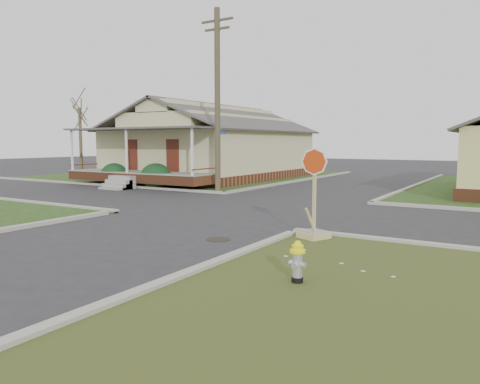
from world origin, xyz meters
The scene contains 11 objects.
ground centered at (0.00, 0.00, 0.00)m, with size 120.00×120.00×0.00m, color #2B2B2D.
verge_far_left centered at (-13.00, 18.00, 0.03)m, with size 19.00×19.00×0.05m, color #233E16.
curbs centered at (0.00, 5.00, 0.00)m, with size 80.00×40.00×0.12m, color #A3A193, non-canonical shape.
manhole centered at (2.20, -0.50, 0.01)m, with size 0.64×0.64×0.01m, color black.
corner_house centered at (-10.00, 16.68, 2.28)m, with size 10.10×15.50×5.30m.
utility_pole centered at (-4.20, 8.90, 4.66)m, with size 1.80×0.28×9.00m.
tree_far_left centered at (-18.00, 12.00, 2.50)m, with size 0.22×0.22×4.90m, color #3F3624.
fire_hydrant centered at (5.58, -3.00, 0.46)m, with size 0.28×0.28×0.76m.
stop_sign centered at (4.32, 0.76, 0.56)m, with size 0.67×0.65×2.35m.
hedge_left centered at (-11.64, 9.05, 0.65)m, with size 1.58×1.29×1.21m, color #123217.
hedge_right centered at (-8.50, 9.14, 0.67)m, with size 1.63×1.34×1.25m, color #123217.
Camera 1 is at (8.93, -10.45, 2.53)m, focal length 35.00 mm.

